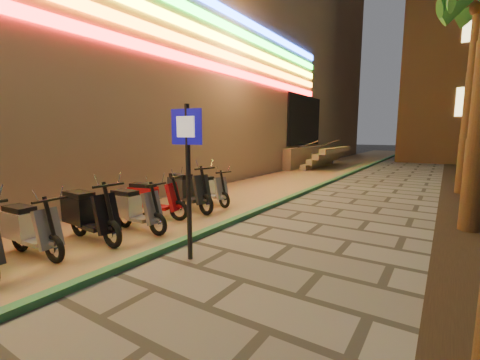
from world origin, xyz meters
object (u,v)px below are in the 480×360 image
Objects in this scene: scooter_7 at (133,208)px; scooter_10 at (209,189)px; scooter_5 at (28,228)px; scooter_8 at (152,199)px; scooter_6 at (87,214)px; pedestrian_sign at (188,161)px; scooter_9 at (187,190)px.

scooter_7 is 1.05× the size of scooter_10.
scooter_7 is (0.32, 1.87, 0.01)m from scooter_5.
scooter_5 is 2.77m from scooter_8.
scooter_6 is 3.77m from scooter_10.
scooter_5 is at bearing -74.44° from scooter_10.
pedestrian_sign is 1.47× the size of scooter_6.
scooter_8 is (-0.42, 0.89, 0.00)m from scooter_7.
pedestrian_sign is 2.55m from scooter_6.
scooter_9 is at bearing 86.59° from scooter_5.
scooter_5 is at bearing -99.93° from scooter_7.
scooter_7 is (-2.06, 0.55, -1.13)m from pedestrian_sign.
scooter_8 is 1.12m from scooter_9.
scooter_6 is at bearing -178.58° from pedestrian_sign.
scooter_10 is at bearing 71.33° from scooter_8.
scooter_7 is at bearing -77.85° from scooter_8.
scooter_8 is at bearing -78.92° from scooter_10.
scooter_5 is at bearing -100.95° from scooter_8.
scooter_5 is 3.87m from scooter_9.
scooter_9 is 1.20× the size of scooter_10.
scooter_9 is (-0.09, 2.88, 0.02)m from scooter_6.
scooter_9 is 0.89m from scooter_10.
scooter_6 is (0.10, 0.99, 0.05)m from scooter_5.
scooter_8 is 2.00m from scooter_10.
scooter_8 reaches higher than scooter_7.
scooter_7 is (0.22, 0.88, -0.05)m from scooter_6.
scooter_9 reaches higher than scooter_7.
scooter_8 is (-2.48, 1.44, -1.13)m from pedestrian_sign.
scooter_5 is 0.99× the size of scooter_7.
scooter_10 is at bearing 85.67° from scooter_5.
scooter_9 reaches higher than scooter_6.
scooter_7 is at bearing 158.15° from pedestrian_sign.
scooter_8 is at bearing 99.31° from scooter_6.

